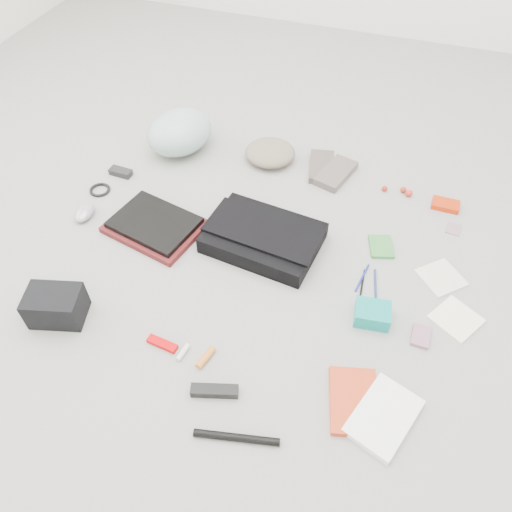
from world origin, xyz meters
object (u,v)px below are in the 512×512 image
(camera_bag, at_px, (56,306))
(accordion_wallet, at_px, (372,314))
(laptop, at_px, (154,222))
(book_red, at_px, (354,401))
(bike_helmet, at_px, (180,132))
(messenger_bag, at_px, (263,238))

(camera_bag, height_order, accordion_wallet, camera_bag)
(laptop, relative_size, book_red, 1.48)
(camera_bag, relative_size, accordion_wallet, 1.53)
(bike_helmet, height_order, book_red, bike_helmet)
(book_red, height_order, accordion_wallet, accordion_wallet)
(messenger_bag, distance_m, bike_helmet, 0.70)
(book_red, bearing_deg, bike_helmet, 121.09)
(bike_helmet, distance_m, book_red, 1.38)
(messenger_bag, relative_size, camera_bag, 2.33)
(messenger_bag, bearing_deg, accordion_wallet, -18.34)
(bike_helmet, distance_m, camera_bag, 0.97)
(laptop, distance_m, bike_helmet, 0.52)
(bike_helmet, distance_m, accordion_wallet, 1.18)
(messenger_bag, relative_size, bike_helmet, 1.33)
(laptop, relative_size, bike_helmet, 1.01)
(laptop, bearing_deg, accordion_wallet, 2.78)
(messenger_bag, bearing_deg, camera_bag, -128.77)
(accordion_wallet, bearing_deg, laptop, 163.08)
(accordion_wallet, bearing_deg, camera_bag, -168.98)
(messenger_bag, height_order, camera_bag, camera_bag)
(camera_bag, bearing_deg, accordion_wallet, 2.87)
(bike_helmet, height_order, camera_bag, bike_helmet)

